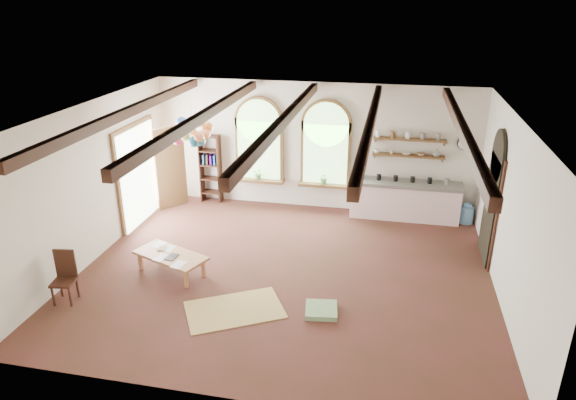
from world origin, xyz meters
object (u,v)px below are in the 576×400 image
(coffee_table, at_px, (171,256))
(balloon_cluster, at_px, (193,132))
(kitchen_counter, at_px, (404,200))
(side_chair, at_px, (65,287))

(coffee_table, relative_size, balloon_cluster, 1.40)
(kitchen_counter, bearing_deg, coffee_table, -140.79)
(coffee_table, distance_m, balloon_cluster, 2.85)
(coffee_table, relative_size, side_chair, 1.68)
(side_chair, xyz_separation_m, balloon_cluster, (1.25, 3.36, 2.06))
(coffee_table, xyz_separation_m, balloon_cluster, (-0.21, 2.05, 1.96))
(coffee_table, xyz_separation_m, side_chair, (-1.45, -1.31, -0.09))
(coffee_table, height_order, side_chair, side_chair)
(kitchen_counter, relative_size, coffee_table, 1.67)
(kitchen_counter, height_order, coffee_table, kitchen_counter)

